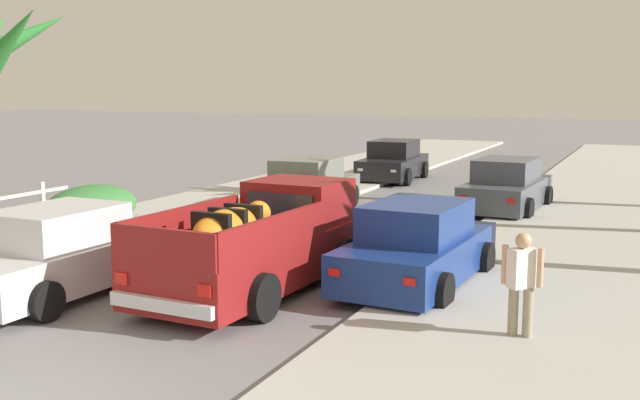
{
  "coord_description": "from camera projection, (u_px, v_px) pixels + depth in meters",
  "views": [
    {
      "loc": [
        6.56,
        -5.54,
        3.58
      ],
      "look_at": [
        0.09,
        8.65,
        1.2
      ],
      "focal_mm": 42.01,
      "sensor_mm": 36.0,
      "label": 1
    }
  ],
  "objects": [
    {
      "name": "sidewalk_right",
      "position": [
        579.0,
        243.0,
        16.94
      ],
      "size": [
        5.16,
        60.0,
        0.12
      ],
      "primitive_type": "cube",
      "color": "#B2AFA8",
      "rests_on": "ground"
    },
    {
      "name": "sidewalk_left",
      "position": [
        204.0,
        212.0,
        21.06
      ],
      "size": [
        5.16,
        60.0,
        0.12
      ],
      "primitive_type": "cube",
      "color": "#B2AFA8",
      "rests_on": "ground"
    },
    {
      "name": "car_right_mid",
      "position": [
        393.0,
        162.0,
        28.57
      ],
      "size": [
        2.2,
        4.33,
        1.54
      ],
      "color": "black",
      "rests_on": "ground"
    },
    {
      "name": "car_left_mid",
      "position": [
        62.0,
        254.0,
        12.91
      ],
      "size": [
        2.1,
        4.29,
        1.54
      ],
      "color": "silver",
      "rests_on": "ground"
    },
    {
      "name": "curb_right",
      "position": [
        526.0,
        239.0,
        17.42
      ],
      "size": [
        0.16,
        60.0,
        0.1
      ],
      "primitive_type": "cube",
      "color": "silver",
      "rests_on": "ground"
    },
    {
      "name": "hedge_bush",
      "position": [
        91.0,
        207.0,
        18.96
      ],
      "size": [
        1.8,
        2.8,
        1.1
      ],
      "primitive_type": "ellipsoid",
      "color": "#387538",
      "rests_on": "ground"
    },
    {
      "name": "pickup_truck",
      "position": [
        261.0,
        244.0,
        13.21
      ],
      "size": [
        2.37,
        5.28,
        1.8
      ],
      "color": "maroon",
      "rests_on": "ground"
    },
    {
      "name": "car_left_far",
      "position": [
        417.0,
        247.0,
        13.44
      ],
      "size": [
        2.18,
        4.33,
        1.54
      ],
      "color": "navy",
      "rests_on": "ground"
    },
    {
      "name": "car_left_near",
      "position": [
        506.0,
        187.0,
        21.43
      ],
      "size": [
        2.2,
        4.34,
        1.54
      ],
      "color": "#474C56",
      "rests_on": "ground"
    },
    {
      "name": "pedestrian",
      "position": [
        522.0,
        281.0,
        10.35
      ],
      "size": [
        0.57,
        0.43,
        1.59
      ],
      "color": "gray",
      "rests_on": "ground"
    },
    {
      "name": "curb_left",
      "position": [
        240.0,
        216.0,
        20.58
      ],
      "size": [
        0.16,
        60.0,
        0.1
      ],
      "primitive_type": "cube",
      "color": "silver",
      "rests_on": "ground"
    },
    {
      "name": "car_right_near",
      "position": [
        308.0,
        187.0,
        21.55
      ],
      "size": [
        2.21,
        4.34,
        1.54
      ],
      "color": "slate",
      "rests_on": "ground"
    }
  ]
}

